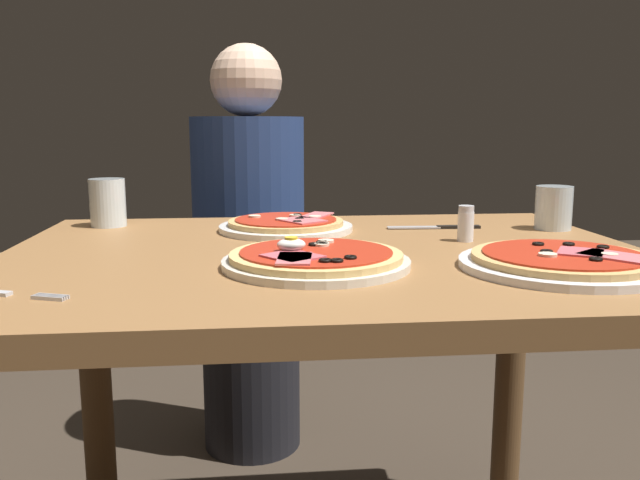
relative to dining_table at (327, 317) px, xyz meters
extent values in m
cube|color=olive|center=(0.00, 0.00, 0.10)|extent=(1.11, 0.85, 0.04)
cylinder|color=brown|center=(-0.49, 0.37, -0.27)|extent=(0.07, 0.07, 0.70)
cylinder|color=brown|center=(0.49, 0.37, -0.27)|extent=(0.07, 0.07, 0.70)
cylinder|color=silver|center=(-0.03, -0.13, 0.13)|extent=(0.29, 0.29, 0.01)
cylinder|color=#DBB26B|center=(-0.03, -0.13, 0.14)|extent=(0.27, 0.27, 0.01)
cylinder|color=#B72D19|center=(-0.03, -0.13, 0.14)|extent=(0.23, 0.23, 0.00)
torus|color=black|center=(-0.03, -0.21, 0.15)|extent=(0.02, 0.02, 0.00)
torus|color=black|center=(-0.01, -0.21, 0.15)|extent=(0.02, 0.02, 0.00)
torus|color=black|center=(-0.02, -0.07, 0.15)|extent=(0.02, 0.02, 0.00)
torus|color=black|center=(-0.06, -0.11, 0.15)|extent=(0.02, 0.02, 0.00)
torus|color=black|center=(-0.03, -0.09, 0.15)|extent=(0.02, 0.02, 0.00)
torus|color=black|center=(0.01, -0.19, 0.15)|extent=(0.02, 0.02, 0.00)
cube|color=#D16B70|center=(-0.07, -0.19, 0.15)|extent=(0.06, 0.09, 0.00)
cube|color=#C65B66|center=(-0.07, -0.17, 0.15)|extent=(0.10, 0.10, 0.00)
cylinder|color=beige|center=(-0.01, -0.06, 0.15)|extent=(0.03, 0.03, 0.00)
cylinder|color=beige|center=(-0.02, -0.09, 0.15)|extent=(0.02, 0.02, 0.00)
cylinder|color=beige|center=(-0.02, -0.08, 0.15)|extent=(0.02, 0.02, 0.00)
ellipsoid|color=white|center=(-0.07, -0.13, 0.15)|extent=(0.04, 0.03, 0.02)
cylinder|color=yellow|center=(-0.07, -0.13, 0.16)|extent=(0.02, 0.02, 0.00)
cylinder|color=white|center=(-0.06, 0.22, 0.13)|extent=(0.27, 0.27, 0.01)
cylinder|color=tan|center=(-0.06, 0.22, 0.14)|extent=(0.24, 0.24, 0.01)
cylinder|color=#B72D19|center=(-0.06, 0.22, 0.14)|extent=(0.21, 0.21, 0.00)
torus|color=black|center=(-0.03, 0.25, 0.15)|extent=(0.02, 0.02, 0.00)
torus|color=black|center=(-0.04, 0.16, 0.15)|extent=(0.02, 0.02, 0.00)
torus|color=black|center=(-0.03, 0.20, 0.15)|extent=(0.02, 0.02, 0.00)
torus|color=black|center=(-0.03, 0.26, 0.15)|extent=(0.02, 0.02, 0.00)
torus|color=black|center=(-0.03, 0.26, 0.15)|extent=(0.02, 0.02, 0.00)
cube|color=#D16B70|center=(0.01, 0.25, 0.15)|extent=(0.08, 0.11, 0.00)
cube|color=#D16B70|center=(-0.03, 0.18, 0.15)|extent=(0.10, 0.11, 0.00)
cylinder|color=beige|center=(0.00, 0.23, 0.15)|extent=(0.03, 0.03, 0.00)
cylinder|color=beige|center=(-0.04, 0.25, 0.15)|extent=(0.03, 0.03, 0.00)
cylinder|color=beige|center=(-0.12, 0.25, 0.15)|extent=(0.03, 0.03, 0.00)
cylinder|color=beige|center=(-0.07, 0.20, 0.15)|extent=(0.03, 0.03, 0.00)
cylinder|color=white|center=(0.34, -0.18, 0.13)|extent=(0.31, 0.31, 0.01)
cylinder|color=tan|center=(0.34, -0.18, 0.14)|extent=(0.27, 0.27, 0.01)
cylinder|color=#B72D19|center=(0.34, -0.18, 0.14)|extent=(0.24, 0.24, 0.00)
torus|color=black|center=(0.31, -0.18, 0.15)|extent=(0.02, 0.02, 0.00)
torus|color=black|center=(0.36, -0.24, 0.15)|extent=(0.02, 0.02, 0.00)
torus|color=black|center=(0.42, -0.15, 0.15)|extent=(0.02, 0.02, 0.00)
torus|color=black|center=(0.37, -0.12, 0.15)|extent=(0.02, 0.02, 0.00)
torus|color=black|center=(0.33, -0.12, 0.15)|extent=(0.02, 0.02, 0.00)
cube|color=#C65B66|center=(0.36, -0.19, 0.15)|extent=(0.09, 0.09, 0.00)
cube|color=#D16B70|center=(0.40, -0.22, 0.15)|extent=(0.11, 0.12, 0.00)
cylinder|color=beige|center=(0.30, -0.20, 0.15)|extent=(0.03, 0.03, 0.00)
cylinder|color=beige|center=(0.39, -0.21, 0.15)|extent=(0.02, 0.02, 0.00)
cylinder|color=silver|center=(0.49, 0.18, 0.16)|extent=(0.07, 0.07, 0.09)
cylinder|color=silver|center=(0.49, 0.18, 0.14)|extent=(0.07, 0.07, 0.05)
cylinder|color=silver|center=(-0.43, 0.32, 0.17)|extent=(0.07, 0.07, 0.10)
cylinder|color=silver|center=(-0.43, 0.32, 0.15)|extent=(0.07, 0.07, 0.06)
cube|color=silver|center=(-0.38, -0.29, 0.12)|extent=(0.04, 0.02, 0.00)
cube|color=silver|center=(-0.38, -0.29, 0.12)|extent=(0.04, 0.02, 0.00)
cube|color=silver|center=(-0.38, -0.28, 0.12)|extent=(0.04, 0.02, 0.00)
cube|color=silver|center=(-0.38, -0.28, 0.12)|extent=(0.04, 0.02, 0.00)
cube|color=silver|center=(0.21, 0.22, 0.12)|extent=(0.11, 0.02, 0.00)
cube|color=black|center=(0.30, 0.21, 0.12)|extent=(0.09, 0.02, 0.01)
cylinder|color=white|center=(0.27, 0.06, 0.15)|extent=(0.03, 0.03, 0.05)
cylinder|color=silver|center=(0.27, 0.06, 0.18)|extent=(0.03, 0.03, 0.01)
cylinder|color=black|center=(-0.14, 0.77, -0.40)|extent=(0.29, 0.29, 0.46)
cylinder|color=navy|center=(-0.14, 0.77, 0.09)|extent=(0.32, 0.32, 0.52)
sphere|color=beige|center=(-0.14, 0.77, 0.45)|extent=(0.20, 0.20, 0.20)
camera|label=1|loc=(-0.13, -1.11, 0.34)|focal=36.85mm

